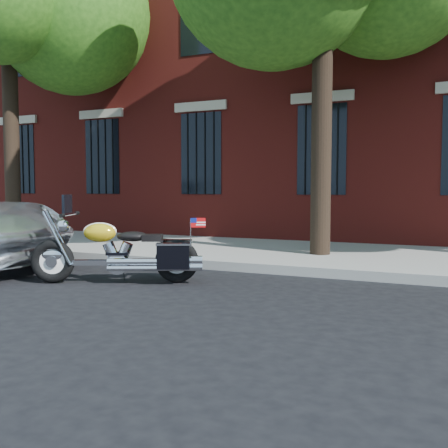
% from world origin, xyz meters
% --- Properties ---
extents(ground, '(120.00, 120.00, 0.00)m').
position_xyz_m(ground, '(0.00, 0.00, 0.00)').
color(ground, black).
rests_on(ground, ground).
extents(curb, '(40.00, 0.16, 0.15)m').
position_xyz_m(curb, '(0.00, 1.38, 0.07)').
color(curb, gray).
rests_on(curb, ground).
extents(sidewalk, '(40.00, 3.60, 0.15)m').
position_xyz_m(sidewalk, '(0.00, 3.26, 0.07)').
color(sidewalk, gray).
rests_on(sidewalk, ground).
extents(building, '(26.00, 10.08, 12.00)m').
position_xyz_m(building, '(0.00, 10.06, 6.00)').
color(building, maroon).
rests_on(building, ground).
extents(motorcycle, '(2.39, 1.32, 1.25)m').
position_xyz_m(motorcycle, '(-1.55, -0.24, 0.42)').
color(motorcycle, black).
rests_on(motorcycle, ground).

